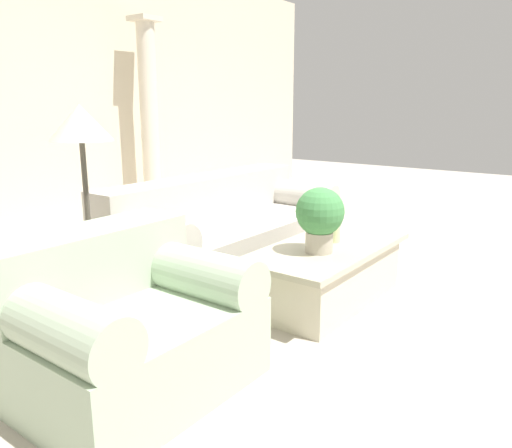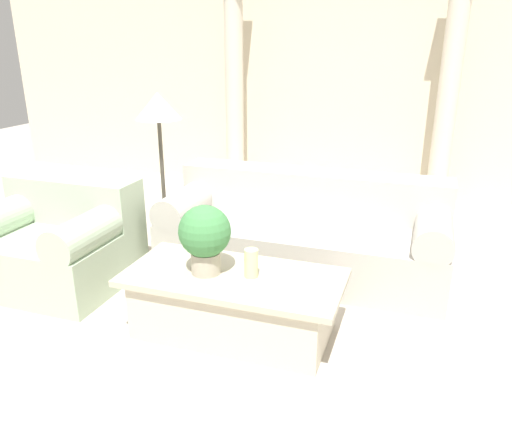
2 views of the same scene
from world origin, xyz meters
name	(u,v)px [view 2 (image 2 of 2)]	position (x,y,z in m)	size (l,w,h in m)	color
ground_plane	(277,300)	(0.00, 0.00, 0.00)	(16.00, 16.00, 0.00)	#BCB2A3
wall_back	(354,61)	(0.00, 3.14, 1.60)	(10.00, 0.06, 3.20)	beige
sofa_long	(304,232)	(0.05, 0.63, 0.33)	(2.30, 0.95, 0.79)	#B7B2A8
loveseat	(58,239)	(-1.76, -0.22, 0.35)	(1.12, 0.95, 0.79)	#ACC0A1
coffee_table	(234,303)	(-0.15, -0.51, 0.22)	(1.41, 0.68, 0.42)	beige
potted_plant	(205,235)	(-0.32, -0.54, 0.68)	(0.33, 0.33, 0.45)	#B2A893
pillar_candle	(251,263)	(-0.03, -0.50, 0.52)	(0.09, 0.09, 0.18)	beige
floor_lamp	(158,113)	(-1.30, 0.69, 1.24)	(0.41, 0.41, 1.42)	#4C473D
column_left	(234,90)	(-1.39, 2.76, 1.25)	(0.31, 0.31, 2.45)	beige
column_right	(448,97)	(1.10, 2.76, 1.25)	(0.31, 0.31, 2.45)	beige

